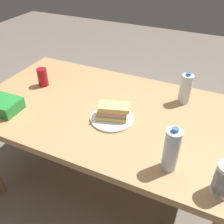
{
  "coord_description": "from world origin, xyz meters",
  "views": [
    {
      "loc": [
        0.53,
        -1.08,
        1.59
      ],
      "look_at": [
        0.07,
        -0.09,
        0.79
      ],
      "focal_mm": 39.73,
      "sensor_mm": 36.0,
      "label": 1
    }
  ],
  "objects": [
    {
      "name": "dining_table",
      "position": [
        0.0,
        0.0,
        0.65
      ],
      "size": [
        1.6,
        0.91,
        0.74
      ],
      "color": "tan",
      "rests_on": "ground_plane"
    },
    {
      "name": "ground_plane",
      "position": [
        0.0,
        0.0,
        0.0
      ],
      "size": [
        8.0,
        8.0,
        0.0
      ],
      "primitive_type": "plane",
      "color": "#70665B"
    },
    {
      "name": "water_bottle_tall",
      "position": [
        0.4,
        0.26,
        0.83
      ],
      "size": [
        0.07,
        0.07,
        0.2
      ],
      "color": "silver",
      "rests_on": "dining_table"
    },
    {
      "name": "chip_bag",
      "position": [
        -0.56,
        -0.27,
        0.78
      ],
      "size": [
        0.23,
        0.15,
        0.07
      ],
      "primitive_type": "cube",
      "rotation": [
        0.0,
        0.0,
        3.16
      ],
      "color": "#268C38",
      "rests_on": "dining_table"
    },
    {
      "name": "water_bottle_spare",
      "position": [
        0.45,
        -0.3,
        0.85
      ],
      "size": [
        0.07,
        0.07,
        0.22
      ],
      "color": "silver",
      "rests_on": "dining_table"
    },
    {
      "name": "paper_plate",
      "position": [
        0.07,
        -0.09,
        0.75
      ],
      "size": [
        0.24,
        0.24,
        0.01
      ],
      "primitive_type": "cylinder",
      "color": "white",
      "rests_on": "dining_table"
    },
    {
      "name": "soda_can_red",
      "position": [
        -0.51,
        0.07,
        0.8
      ],
      "size": [
        0.07,
        0.07,
        0.12
      ],
      "primitive_type": "cylinder",
      "color": "maroon",
      "rests_on": "dining_table"
    },
    {
      "name": "sandwich",
      "position": [
        0.08,
        -0.08,
        0.79
      ],
      "size": [
        0.2,
        0.15,
        0.08
      ],
      "color": "#DBB26B",
      "rests_on": "paper_plate"
    }
  ]
}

